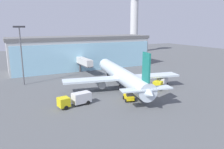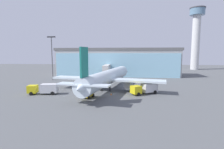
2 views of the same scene
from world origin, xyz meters
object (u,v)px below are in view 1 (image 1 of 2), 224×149
at_px(baggage_cart, 150,85).
at_px(safety_cone_wingtip, 162,83).
at_px(catering_truck, 76,99).
at_px(pushback_tug, 129,97).
at_px(apron_light_mast, 21,50).
at_px(safety_cone_nose, 139,92).
at_px(jet_bridge, 84,62).
at_px(airplane, 122,76).
at_px(fuel_truck, 161,82).
at_px(control_tower, 134,15).

height_order(baggage_cart, safety_cone_wingtip, baggage_cart).
distance_m(catering_truck, pushback_tug, 12.13).
bearing_deg(apron_light_mast, safety_cone_nose, -42.31).
xyz_separation_m(apron_light_mast, pushback_tug, (19.70, -26.12, -9.18)).
bearing_deg(pushback_tug, safety_cone_nose, -40.64).
height_order(catering_truck, safety_cone_wingtip, catering_truck).
distance_m(jet_bridge, airplane, 21.84).
height_order(airplane, baggage_cart, airplane).
distance_m(baggage_cart, safety_cone_wingtip, 5.00).
distance_m(apron_light_mast, fuel_truck, 40.50).
bearing_deg(safety_cone_nose, fuel_truck, 12.69).
relative_size(baggage_cart, pushback_tug, 0.89).
distance_m(fuel_truck, pushback_tug, 14.91).
xyz_separation_m(airplane, pushback_tug, (-3.78, -9.76, -2.59)).
bearing_deg(safety_cone_nose, jet_bridge, 98.73).
relative_size(airplane, catering_truck, 5.07).
distance_m(fuel_truck, safety_cone_nose, 8.92).
distance_m(pushback_tug, safety_cone_nose, 6.32).
xyz_separation_m(jet_bridge, pushback_tug, (-1.00, -31.41, -3.36)).
xyz_separation_m(apron_light_mast, safety_cone_wingtip, (36.28, -18.23, -9.88)).
xyz_separation_m(apron_light_mast, safety_cone_nose, (25.01, -22.77, -9.88)).
relative_size(jet_bridge, control_tower, 0.29).
xyz_separation_m(control_tower, safety_cone_nose, (-47.60, -74.77, -22.98)).
bearing_deg(control_tower, safety_cone_nose, -122.48).
bearing_deg(catering_truck, safety_cone_nose, 173.60).
distance_m(airplane, pushback_tug, 10.79).
bearing_deg(catering_truck, fuel_truck, 177.18).
bearing_deg(jet_bridge, catering_truck, 155.78).
bearing_deg(pushback_tug, fuel_truck, -52.13).
bearing_deg(fuel_truck, pushback_tug, -11.69).
height_order(catering_truck, pushback_tug, catering_truck).
distance_m(fuel_truck, safety_cone_wingtip, 3.90).
bearing_deg(pushback_tug, catering_truck, 94.10).
height_order(pushback_tug, safety_cone_wingtip, pushback_tug).
height_order(fuel_truck, safety_cone_nose, fuel_truck).
height_order(airplane, safety_cone_nose, airplane).
relative_size(control_tower, catering_truck, 5.15).
bearing_deg(pushback_tug, apron_light_mast, 54.08).
height_order(apron_light_mast, baggage_cart, apron_light_mast).
bearing_deg(baggage_cart, fuel_truck, 164.68).
distance_m(apron_light_mast, catering_truck, 26.18).
relative_size(pushback_tug, safety_cone_nose, 6.52).
bearing_deg(airplane, baggage_cart, -97.04).
xyz_separation_m(baggage_cart, safety_cone_nose, (-6.33, -3.76, -0.23)).
relative_size(catering_truck, pushback_tug, 2.10).
xyz_separation_m(jet_bridge, apron_light_mast, (-20.70, -5.29, 5.82)).
bearing_deg(baggage_cart, control_tower, -96.95).
height_order(airplane, safety_cone_wingtip, airplane).
distance_m(airplane, catering_truck, 17.24).
bearing_deg(airplane, safety_cone_wingtip, -86.75).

